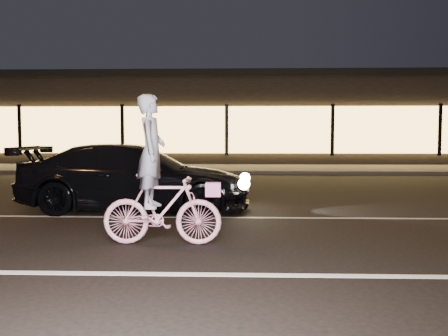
{
  "coord_description": "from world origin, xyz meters",
  "views": [
    {
      "loc": [
        0.65,
        -6.56,
        1.47
      ],
      "look_at": [
        0.39,
        0.6,
        0.96
      ],
      "focal_mm": 40.0,
      "sensor_mm": 36.0,
      "label": 1
    }
  ],
  "objects": [
    {
      "name": "ground",
      "position": [
        0.0,
        0.0,
        0.0
      ],
      "size": [
        90.0,
        90.0,
        0.0
      ],
      "primitive_type": "plane",
      "color": "black",
      "rests_on": "ground"
    },
    {
      "name": "lane_stripe_near",
      "position": [
        0.0,
        -1.5,
        0.0
      ],
      "size": [
        60.0,
        0.12,
        0.01
      ],
      "primitive_type": "cube",
      "color": "silver",
      "rests_on": "ground"
    },
    {
      "name": "lane_stripe_far",
      "position": [
        0.0,
        2.0,
        0.0
      ],
      "size": [
        60.0,
        0.1,
        0.01
      ],
      "primitive_type": "cube",
      "color": "gray",
      "rests_on": "ground"
    },
    {
      "name": "sidewalk",
      "position": [
        0.0,
        13.0,
        0.06
      ],
      "size": [
        30.0,
        4.0,
        0.12
      ],
      "primitive_type": "cube",
      "color": "#383533",
      "rests_on": "ground"
    },
    {
      "name": "storefront",
      "position": [
        0.0,
        18.97,
        2.15
      ],
      "size": [
        25.4,
        8.42,
        4.2
      ],
      "color": "black",
      "rests_on": "ground"
    },
    {
      "name": "cyclist",
      "position": [
        -0.43,
        -0.12,
        0.7
      ],
      "size": [
        1.56,
        0.54,
        1.97
      ],
      "rotation": [
        0.0,
        0.0,
        1.57
      ],
      "color": "#EE376D",
      "rests_on": "ground"
    },
    {
      "name": "sedan",
      "position": [
        -1.36,
        2.75,
        0.63
      ],
      "size": [
        4.37,
        1.85,
        1.26
      ],
      "rotation": [
        0.0,
        0.0,
        1.55
      ],
      "color": "black",
      "rests_on": "ground"
    }
  ]
}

